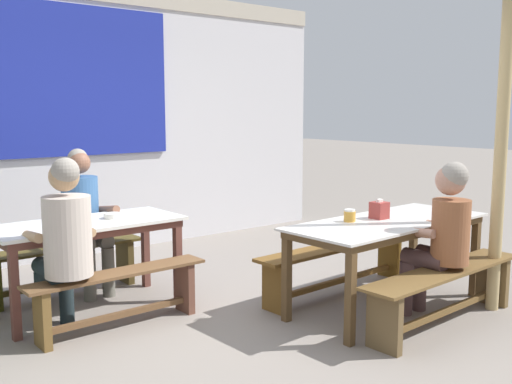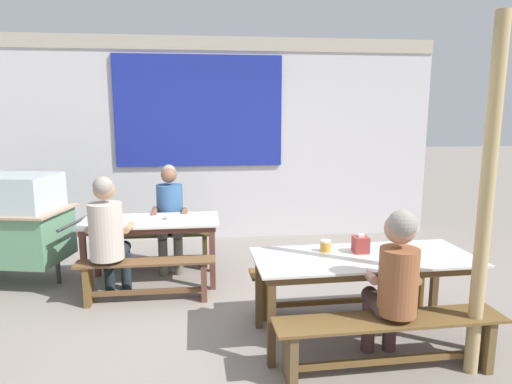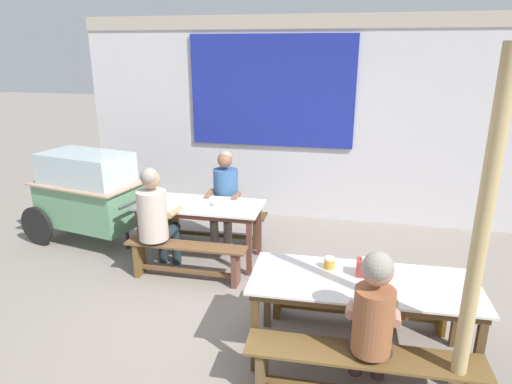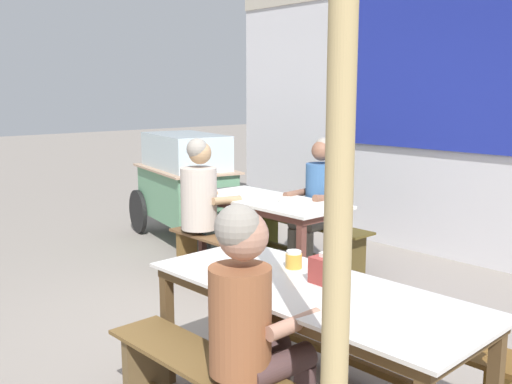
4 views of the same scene
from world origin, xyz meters
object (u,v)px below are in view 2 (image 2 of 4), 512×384
(bench_far_back, at_px, (157,244))
(condiment_jar, at_px, (326,246))
(bench_near_front, at_px, (389,337))
(tissue_box, at_px, (361,244))
(bench_near_back, at_px, (341,282))
(person_left_back_turned, at_px, (108,232))
(food_cart, at_px, (3,221))
(bench_far_front, at_px, (147,276))
(soup_bowl, at_px, (171,217))
(dining_table_far, at_px, (151,226))
(person_near_front, at_px, (394,278))
(dining_table_near, at_px, (364,264))
(person_center_facing, at_px, (170,211))
(wooden_support_post, at_px, (486,203))

(bench_far_back, distance_m, condiment_jar, 2.56)
(bench_near_front, xyz_separation_m, tissue_box, (-0.02, 0.63, 0.52))
(bench_near_front, distance_m, condiment_jar, 0.91)
(bench_near_back, relative_size, person_left_back_turned, 1.36)
(food_cart, distance_m, condiment_jar, 3.66)
(bench_far_front, bearing_deg, food_cart, 155.85)
(bench_far_back, xyz_separation_m, bench_near_front, (1.96, -2.59, 0.00))
(food_cart, xyz_separation_m, soup_bowl, (1.89, -0.21, 0.04))
(bench_near_front, relative_size, soup_bowl, 11.96)
(bench_far_back, bearing_deg, bench_near_front, -52.93)
(dining_table_far, xyz_separation_m, person_near_front, (2.00, -1.98, 0.07))
(food_cart, relative_size, tissue_box, 11.24)
(dining_table_near, relative_size, person_center_facing, 1.45)
(dining_table_near, relative_size, wooden_support_post, 0.72)
(dining_table_far, bearing_deg, person_center_facing, 69.99)
(bench_far_back, height_order, food_cart, food_cart)
(dining_table_near, relative_size, soup_bowl, 12.86)
(person_near_front, height_order, person_left_back_turned, person_left_back_turned)
(dining_table_far, xyz_separation_m, bench_near_back, (1.92, -0.98, -0.36))
(bench_near_front, bearing_deg, tissue_box, 91.45)
(dining_table_near, xyz_separation_m, bench_near_back, (-0.02, 0.54, -0.37))
(dining_table_far, xyz_separation_m, bench_near_front, (1.95, -2.05, -0.37))
(bench_near_back, distance_m, food_cart, 3.80)
(person_left_back_turned, distance_m, wooden_support_post, 3.42)
(bench_near_back, height_order, food_cart, food_cart)
(bench_near_back, distance_m, person_center_facing, 2.31)
(bench_far_front, relative_size, person_near_front, 1.12)
(person_near_front, distance_m, condiment_jar, 0.72)
(dining_table_near, distance_m, bench_far_back, 2.85)
(dining_table_near, distance_m, bench_near_front, 0.66)
(person_left_back_turned, bearing_deg, bench_far_front, -9.53)
(dining_table_far, xyz_separation_m, person_left_back_turned, (-0.37, -0.48, 0.08))
(bench_far_back, height_order, soup_bowl, soup_bowl)
(bench_far_back, xyz_separation_m, person_near_front, (2.00, -2.52, 0.44))
(dining_table_far, bearing_deg, person_left_back_turned, -127.91)
(soup_bowl, relative_size, wooden_support_post, 0.06)
(tissue_box, bearing_deg, condiment_jar, 167.21)
(dining_table_far, bearing_deg, bench_far_back, 90.32)
(person_near_front, bearing_deg, dining_table_far, 135.32)
(bench_near_front, xyz_separation_m, food_cart, (-3.62, 2.26, 0.43))
(food_cart, bearing_deg, person_left_back_turned, -27.89)
(food_cart, height_order, person_near_front, person_near_front)
(bench_far_back, distance_m, person_center_facing, 0.48)
(dining_table_far, bearing_deg, person_near_front, -44.68)
(food_cart, relative_size, person_center_facing, 1.42)
(food_cart, relative_size, person_near_front, 1.46)
(tissue_box, xyz_separation_m, soup_bowl, (-1.71, 1.42, -0.05))
(tissue_box, relative_size, wooden_support_post, 0.06)
(person_center_facing, height_order, soup_bowl, person_center_facing)
(condiment_jar, relative_size, soup_bowl, 0.69)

